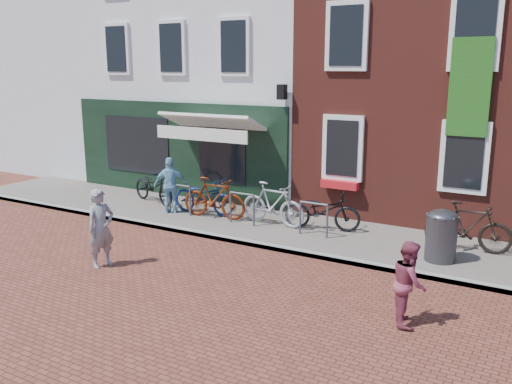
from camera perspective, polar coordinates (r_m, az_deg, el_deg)
The scene contains 15 objects.
ground at distance 12.39m, azimuth 1.58°, elevation -6.14°, with size 80.00×80.00×0.00m, color brown.
sidewalk at distance 13.27m, azimuth 8.50°, elevation -4.74°, with size 24.00×3.00×0.10m, color slate.
building_stucco at distance 20.27m, azimuth -1.42°, elevation 14.25°, with size 8.00×8.00×9.00m, color silver.
building_brick_mid at distance 17.68m, azimuth 19.08°, elevation 15.37°, with size 6.00×8.00×10.00m, color maroon.
filler_left at distance 25.01m, azimuth -16.68°, elevation 13.49°, with size 7.00×8.00×9.00m, color silver.
litter_bin at distance 11.93m, azimuth 18.85°, elevation -4.07°, with size 0.63×0.63×1.16m.
woman at distance 11.65m, azimuth -15.92°, elevation -3.66°, with size 0.60×0.39×1.64m, color gray.
boy at distance 9.13m, azimuth 15.73°, elevation -9.15°, with size 0.67×0.52×1.39m, color #8E374B.
cafe_person at distance 15.13m, azimuth -8.93°, elevation 0.70°, with size 0.91×0.38×1.55m, color #77B4CC.
bicycle_0 at distance 16.42m, azimuth -10.67°, elevation 0.59°, with size 0.66×1.88×0.99m, color black.
bicycle_1 at distance 14.52m, azimuth -4.40°, elevation -0.62°, with size 0.52×1.83×1.10m, color #5B1C08.
bicycle_2 at distance 14.96m, azimuth -5.50°, elevation -0.45°, with size 0.66×1.88×0.99m, color navy.
bicycle_3 at distance 13.85m, azimuth 1.76°, elevation -1.25°, with size 0.52×1.83×1.10m, color #969698.
bicycle_4 at distance 13.55m, azimuth 6.96°, elevation -1.91°, with size 0.66×1.88×0.99m, color black.
bicycle_5 at distance 12.77m, azimuth 21.34°, elevation -3.41°, with size 0.52×1.83×1.10m, color black.
Camera 1 is at (5.56, -10.29, 4.06)m, focal length 38.20 mm.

